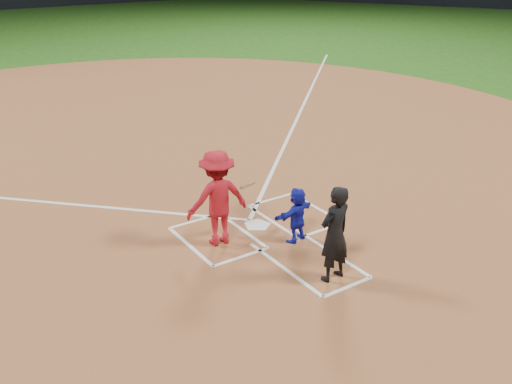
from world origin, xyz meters
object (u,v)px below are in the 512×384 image
umpire (335,234)px  batter_at_plate (217,198)px  catcher (297,215)px  home_plate (257,225)px

umpire → batter_at_plate: 2.47m
umpire → batter_at_plate: size_ratio=0.92×
catcher → umpire: bearing=64.1°
home_plate → batter_at_plate: batter_at_plate is taller
home_plate → batter_at_plate: 1.41m
home_plate → batter_at_plate: bearing=9.3°
home_plate → catcher: size_ratio=0.53×
catcher → umpire: (-0.33, -1.47, 0.32)m
umpire → catcher: bearing=-108.5°
home_plate → catcher: 1.14m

